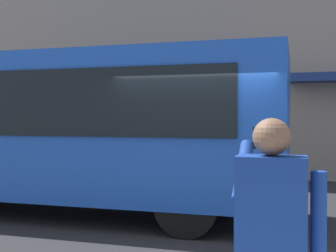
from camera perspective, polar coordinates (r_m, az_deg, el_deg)
ground_plane at (r=7.62m, az=4.53°, el=-13.00°), size 60.00×60.00×0.00m
red_bus at (r=8.99m, az=-14.85°, el=-0.05°), size 9.05×2.54×3.08m
pedestrian_photographer at (r=2.72m, az=13.26°, el=-14.10°), size 0.53×0.52×1.70m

